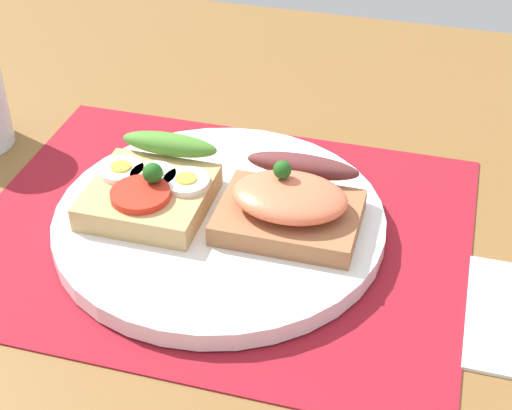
# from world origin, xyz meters

# --- Properties ---
(ground_plane) EXTENTS (1.20, 0.90, 0.03)m
(ground_plane) POSITION_xyz_m (0.00, 0.00, -0.02)
(ground_plane) COLOR brown
(placemat) EXTENTS (0.39, 0.31, 0.00)m
(placemat) POSITION_xyz_m (0.00, 0.00, 0.00)
(placemat) COLOR maroon
(placemat) RESTS_ON ground_plane
(plate) EXTENTS (0.26, 0.26, 0.02)m
(plate) POSITION_xyz_m (0.00, 0.00, 0.01)
(plate) COLOR white
(plate) RESTS_ON placemat
(sandwich_egg_tomato) EXTENTS (0.09, 0.11, 0.04)m
(sandwich_egg_tomato) POSITION_xyz_m (-0.06, 0.00, 0.03)
(sandwich_egg_tomato) COLOR tan
(sandwich_egg_tomato) RESTS_ON plate
(sandwich_salmon) EXTENTS (0.11, 0.09, 0.05)m
(sandwich_salmon) POSITION_xyz_m (0.06, 0.01, 0.04)
(sandwich_salmon) COLOR #A16641
(sandwich_salmon) RESTS_ON plate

